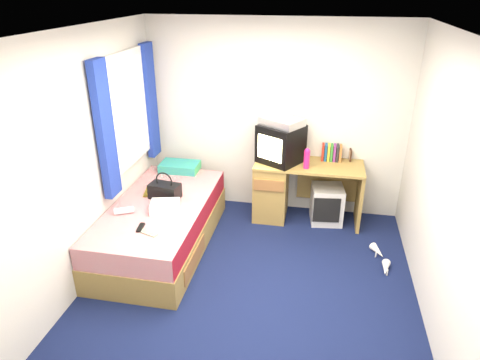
% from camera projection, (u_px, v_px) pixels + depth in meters
% --- Properties ---
extents(ground, '(3.40, 3.40, 0.00)m').
position_uv_depth(ground, '(250.00, 283.00, 4.28)').
color(ground, '#0C1438').
rests_on(ground, ground).
extents(room_shell, '(3.40, 3.40, 3.40)m').
position_uv_depth(room_shell, '(252.00, 147.00, 3.67)').
color(room_shell, white).
rests_on(room_shell, ground).
extents(bed, '(1.01, 2.00, 0.54)m').
position_uv_depth(bed, '(161.00, 225.00, 4.79)').
color(bed, '#A58645').
rests_on(bed, ground).
extents(pillow, '(0.49, 0.31, 0.11)m').
position_uv_depth(pillow, '(180.00, 167.00, 5.47)').
color(pillow, '#1B6AB3').
rests_on(pillow, bed).
extents(desk, '(1.30, 0.55, 0.75)m').
position_uv_depth(desk, '(285.00, 187.00, 5.35)').
color(desk, '#A58645').
rests_on(desk, ground).
extents(storage_cube, '(0.42, 0.42, 0.47)m').
position_uv_depth(storage_cube, '(327.00, 204.00, 5.31)').
color(storage_cube, silver).
rests_on(storage_cube, ground).
extents(crt_tv, '(0.61, 0.60, 0.46)m').
position_uv_depth(crt_tv, '(281.00, 144.00, 5.12)').
color(crt_tv, black).
rests_on(crt_tv, desk).
extents(vcr, '(0.57, 0.52, 0.09)m').
position_uv_depth(vcr, '(282.00, 122.00, 5.01)').
color(vcr, silver).
rests_on(vcr, crt_tv).
extents(book_row, '(0.24, 0.13, 0.20)m').
position_uv_depth(book_row, '(332.00, 153.00, 5.22)').
color(book_row, maroon).
rests_on(book_row, desk).
extents(picture_frame, '(0.03, 0.12, 0.14)m').
position_uv_depth(picture_frame, '(350.00, 155.00, 5.23)').
color(picture_frame, black).
rests_on(picture_frame, desk).
extents(pink_water_bottle, '(0.08, 0.08, 0.22)m').
position_uv_depth(pink_water_bottle, '(307.00, 159.00, 4.99)').
color(pink_water_bottle, '#EA2176').
rests_on(pink_water_bottle, desk).
extents(aerosol_can, '(0.06, 0.06, 0.18)m').
position_uv_depth(aerosol_can, '(305.00, 153.00, 5.21)').
color(aerosol_can, silver).
rests_on(aerosol_can, desk).
extents(handbag, '(0.36, 0.24, 0.31)m').
position_uv_depth(handbag, '(165.00, 190.00, 4.76)').
color(handbag, black).
rests_on(handbag, bed).
extents(towel, '(0.35, 0.31, 0.10)m').
position_uv_depth(towel, '(165.00, 207.00, 4.50)').
color(towel, white).
rests_on(towel, bed).
extents(magazine, '(0.26, 0.32, 0.01)m').
position_uv_depth(magazine, '(154.00, 191.00, 4.93)').
color(magazine, gold).
rests_on(magazine, bed).
extents(water_bottle, '(0.21, 0.15, 0.07)m').
position_uv_depth(water_bottle, '(124.00, 211.00, 4.46)').
color(water_bottle, silver).
rests_on(water_bottle, bed).
extents(colour_swatch_fan, '(0.23, 0.13, 0.01)m').
position_uv_depth(colour_swatch_fan, '(147.00, 233.00, 4.12)').
color(colour_swatch_fan, gold).
rests_on(colour_swatch_fan, bed).
extents(remote_control, '(0.07, 0.17, 0.02)m').
position_uv_depth(remote_control, '(141.00, 227.00, 4.20)').
color(remote_control, black).
rests_on(remote_control, bed).
extents(window_assembly, '(0.11, 1.42, 1.40)m').
position_uv_depth(window_assembly, '(129.00, 113.00, 4.75)').
color(window_assembly, silver).
rests_on(window_assembly, room_shell).
extents(white_heels, '(0.20, 0.54, 0.09)m').
position_uv_depth(white_heels, '(382.00, 260.00, 4.58)').
color(white_heels, white).
rests_on(white_heels, ground).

